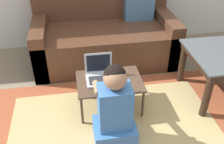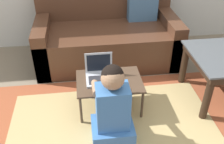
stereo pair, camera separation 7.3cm
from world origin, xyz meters
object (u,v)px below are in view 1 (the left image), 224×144
laptop (100,75)px  computer_mouse (121,79)px  couch (105,36)px  person_seated (115,111)px  laptop_desk (109,83)px

laptop → computer_mouse: 0.20m
couch → person_seated: 1.40m
laptop_desk → computer_mouse: 0.12m
person_seated → computer_mouse: bearing=72.5°
laptop → person_seated: bearing=-82.6°
couch → laptop_desk: size_ratio=2.77×
couch → person_seated: size_ratio=2.23×
computer_mouse → person_seated: bearing=-107.5°
laptop_desk → computer_mouse: (0.10, -0.02, 0.05)m
person_seated → laptop_desk: bearing=86.6°
laptop_desk → laptop: size_ratio=2.38×
laptop_desk → person_seated: (-0.02, -0.42, 0.04)m
laptop_desk → person_seated: person_seated is taller
person_seated → couch: bearing=85.1°
laptop_desk → laptop: laptop is taller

